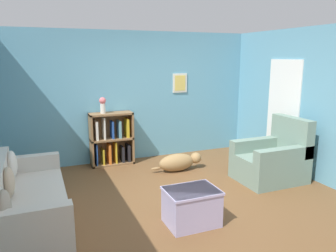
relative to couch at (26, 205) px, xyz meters
name	(u,v)px	position (x,y,z in m)	size (l,w,h in m)	color
ground_plane	(178,200)	(2.07, 0.07, -0.32)	(14.00, 14.00, 0.00)	brown
wall_back	(134,97)	(2.08, 2.32, 0.98)	(5.60, 0.13, 2.60)	#609EB7
wall_right	(314,105)	(4.62, 0.09, 0.97)	(0.16, 5.00, 2.60)	#609EB7
couch	(26,205)	(0.00, 0.00, 0.00)	(0.84, 2.00, 0.83)	beige
bookshelf	(112,140)	(1.54, 2.10, 0.17)	(0.83, 0.33, 1.03)	olive
recliner_chair	(273,160)	(3.92, 0.21, 0.04)	(1.08, 0.86, 1.08)	gray
coffee_table	(192,206)	(1.94, -0.65, -0.07)	(0.66, 0.51, 0.47)	#ADA3CC
dog	(179,162)	(2.60, 1.23, -0.15)	(1.00, 0.30, 0.33)	#9E7A4C
vase	(103,104)	(1.39, 2.08, 0.89)	(0.13, 0.13, 0.31)	silver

